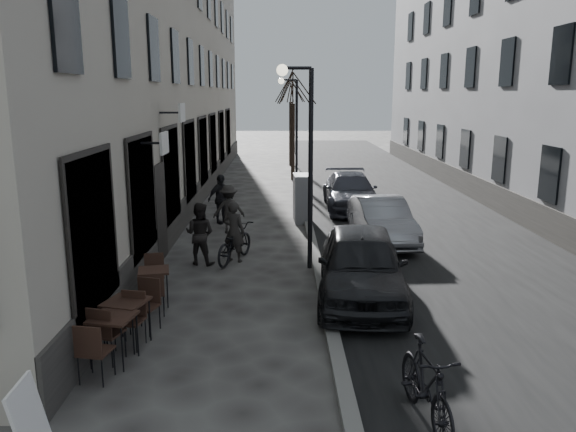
{
  "coord_description": "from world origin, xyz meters",
  "views": [
    {
      "loc": [
        -0.76,
        -7.86,
        4.41
      ],
      "look_at": [
        -0.59,
        4.04,
        1.8
      ],
      "focal_mm": 35.0,
      "sensor_mm": 36.0,
      "label": 1
    }
  ],
  "objects_px": {
    "bicycle": "(234,243)",
    "car_near": "(361,264)",
    "pedestrian_far": "(221,199)",
    "streetlamp_far": "(293,121)",
    "bistro_set_a": "(114,334)",
    "streetlamp_near": "(304,145)",
    "bistro_set_b": "(127,318)",
    "pedestrian_near": "(200,234)",
    "car_far": "(350,192)",
    "car_mid": "(382,220)",
    "utility_cabinet": "(303,198)",
    "pedestrian_mid": "(229,209)",
    "moped": "(426,385)",
    "bistro_set_c": "(154,283)",
    "tree_far": "(291,89)"
  },
  "relations": [
    {
      "from": "pedestrian_mid",
      "to": "moped",
      "type": "distance_m",
      "value": 11.37
    },
    {
      "from": "streetlamp_far",
      "to": "bistro_set_c",
      "type": "height_order",
      "value": "streetlamp_far"
    },
    {
      "from": "streetlamp_near",
      "to": "utility_cabinet",
      "type": "xyz_separation_m",
      "value": [
        0.2,
        5.42,
        -2.33
      ]
    },
    {
      "from": "tree_far",
      "to": "bistro_set_c",
      "type": "distance_m",
      "value": 24.13
    },
    {
      "from": "bistro_set_a",
      "to": "bistro_set_c",
      "type": "height_order",
      "value": "bistro_set_a"
    },
    {
      "from": "bistro_set_c",
      "to": "pedestrian_far",
      "type": "bearing_deg",
      "value": 73.77
    },
    {
      "from": "car_near",
      "to": "streetlamp_near",
      "type": "bearing_deg",
      "value": 123.44
    },
    {
      "from": "pedestrian_far",
      "to": "moped",
      "type": "relative_size",
      "value": 0.89
    },
    {
      "from": "bistro_set_b",
      "to": "moped",
      "type": "distance_m",
      "value": 5.3
    },
    {
      "from": "bistro_set_c",
      "to": "car_mid",
      "type": "height_order",
      "value": "car_mid"
    },
    {
      "from": "bistro_set_a",
      "to": "car_mid",
      "type": "distance_m",
      "value": 9.71
    },
    {
      "from": "bicycle",
      "to": "car_near",
      "type": "relative_size",
      "value": 0.42
    },
    {
      "from": "bistro_set_a",
      "to": "utility_cabinet",
      "type": "xyz_separation_m",
      "value": [
        3.55,
        10.6,
        0.32
      ]
    },
    {
      "from": "car_far",
      "to": "bistro_set_b",
      "type": "bearing_deg",
      "value": -113.79
    },
    {
      "from": "bicycle",
      "to": "pedestrian_near",
      "type": "xyz_separation_m",
      "value": [
        -0.88,
        -0.22,
        0.32
      ]
    },
    {
      "from": "bicycle",
      "to": "car_mid",
      "type": "bearing_deg",
      "value": -134.03
    },
    {
      "from": "streetlamp_far",
      "to": "pedestrian_near",
      "type": "height_order",
      "value": "streetlamp_far"
    },
    {
      "from": "car_near",
      "to": "car_mid",
      "type": "xyz_separation_m",
      "value": [
        1.3,
        4.81,
        -0.11
      ]
    },
    {
      "from": "car_near",
      "to": "car_far",
      "type": "distance_m",
      "value": 9.75
    },
    {
      "from": "streetlamp_far",
      "to": "bistro_set_a",
      "type": "bearing_deg",
      "value": -101.04
    },
    {
      "from": "tree_far",
      "to": "car_mid",
      "type": "xyz_separation_m",
      "value": [
        2.4,
        -18.41,
        -4.0
      ]
    },
    {
      "from": "pedestrian_near",
      "to": "pedestrian_far",
      "type": "relative_size",
      "value": 0.97
    },
    {
      "from": "utility_cabinet",
      "to": "car_mid",
      "type": "height_order",
      "value": "utility_cabinet"
    },
    {
      "from": "bicycle",
      "to": "pedestrian_far",
      "type": "relative_size",
      "value": 1.12
    },
    {
      "from": "utility_cabinet",
      "to": "pedestrian_near",
      "type": "distance_m",
      "value": 5.81
    },
    {
      "from": "car_near",
      "to": "pedestrian_far",
      "type": "bearing_deg",
      "value": 123.01
    },
    {
      "from": "bistro_set_b",
      "to": "pedestrian_near",
      "type": "xyz_separation_m",
      "value": [
        0.61,
        4.9,
        0.31
      ]
    },
    {
      "from": "pedestrian_near",
      "to": "utility_cabinet",
      "type": "bearing_deg",
      "value": -103.15
    },
    {
      "from": "tree_far",
      "to": "bicycle",
      "type": "distance_m",
      "value": 20.9
    },
    {
      "from": "bistro_set_a",
      "to": "car_near",
      "type": "height_order",
      "value": "car_near"
    },
    {
      "from": "utility_cabinet",
      "to": "car_near",
      "type": "bearing_deg",
      "value": -85.71
    },
    {
      "from": "bistro_set_a",
      "to": "bistro_set_c",
      "type": "relative_size",
      "value": 1.06
    },
    {
      "from": "pedestrian_far",
      "to": "bistro_set_a",
      "type": "bearing_deg",
      "value": -134.87
    },
    {
      "from": "pedestrian_mid",
      "to": "pedestrian_near",
      "type": "bearing_deg",
      "value": 72.86
    },
    {
      "from": "tree_far",
      "to": "pedestrian_far",
      "type": "height_order",
      "value": "tree_far"
    },
    {
      "from": "bistro_set_a",
      "to": "bicycle",
      "type": "relative_size",
      "value": 0.89
    },
    {
      "from": "car_near",
      "to": "car_far",
      "type": "xyz_separation_m",
      "value": [
        0.95,
        9.7,
        -0.09
      ]
    },
    {
      "from": "bistro_set_a",
      "to": "pedestrian_mid",
      "type": "bearing_deg",
      "value": 93.52
    },
    {
      "from": "bistro_set_a",
      "to": "pedestrian_mid",
      "type": "distance_m",
      "value": 9.01
    },
    {
      "from": "car_far",
      "to": "car_mid",
      "type": "bearing_deg",
      "value": -85.38
    },
    {
      "from": "streetlamp_far",
      "to": "streetlamp_near",
      "type": "bearing_deg",
      "value": -90.0
    },
    {
      "from": "streetlamp_far",
      "to": "pedestrian_mid",
      "type": "relative_size",
      "value": 3.27
    },
    {
      "from": "car_near",
      "to": "car_mid",
      "type": "bearing_deg",
      "value": 80.5
    },
    {
      "from": "streetlamp_far",
      "to": "pedestrian_far",
      "type": "bearing_deg",
      "value": -111.06
    },
    {
      "from": "pedestrian_mid",
      "to": "car_near",
      "type": "relative_size",
      "value": 0.34
    },
    {
      "from": "bistro_set_a",
      "to": "bicycle",
      "type": "height_order",
      "value": "bicycle"
    },
    {
      "from": "car_near",
      "to": "streetlamp_far",
      "type": "bearing_deg",
      "value": 100.34
    },
    {
      "from": "bicycle",
      "to": "car_far",
      "type": "xyz_separation_m",
      "value": [
        3.94,
        6.88,
        0.19
      ]
    },
    {
      "from": "bistro_set_a",
      "to": "moped",
      "type": "relative_size",
      "value": 0.89
    },
    {
      "from": "streetlamp_near",
      "to": "pedestrian_near",
      "type": "height_order",
      "value": "streetlamp_near"
    }
  ]
}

